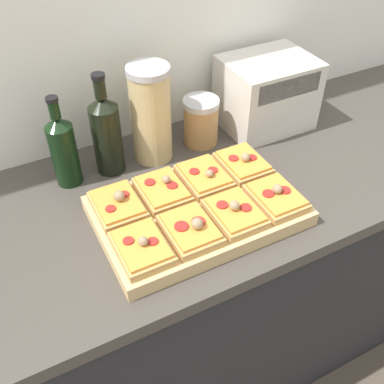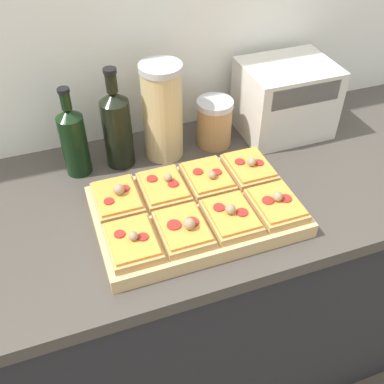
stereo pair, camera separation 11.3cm
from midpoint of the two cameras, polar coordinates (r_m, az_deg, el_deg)
name	(u,v)px [view 1 (the left image)]	position (r m, az deg, el deg)	size (l,w,h in m)	color
wall_back	(122,19)	(1.33, -11.49, 20.71)	(6.00, 0.06, 2.50)	silver
kitchen_counter	(183,291)	(1.56, -3.22, -12.55)	(2.63, 0.67, 0.89)	#232328
cutting_board	(197,211)	(1.14, -2.15, -2.53)	(0.50, 0.33, 0.04)	tan
pizza_slice_back_left	(117,205)	(1.13, -12.30, -1.70)	(0.11, 0.15, 0.06)	tan
pizza_slice_back_midleft	(162,190)	(1.15, -6.60, 0.16)	(0.11, 0.15, 0.05)	tan
pizza_slice_back_midright	(204,176)	(1.19, -1.17, 1.91)	(0.11, 0.15, 0.05)	tan
pizza_slice_back_right	(243,163)	(1.23, 3.89, 3.57)	(0.11, 0.15, 0.05)	tan
pizza_slice_front_left	(142,247)	(1.02, -9.59, -7.08)	(0.11, 0.15, 0.05)	tan
pizza_slice_front_midleft	(190,229)	(1.05, -3.30, -4.85)	(0.11, 0.15, 0.06)	tan
pizza_slice_front_midright	(235,212)	(1.08, 2.49, -2.72)	(0.11, 0.15, 0.05)	tan
pizza_slice_front_right	(276,197)	(1.14, 7.86, -0.73)	(0.11, 0.15, 0.05)	tan
olive_oil_bottle	(63,149)	(1.26, -18.54, 5.05)	(0.07, 0.07, 0.26)	black
wine_bottle	(106,133)	(1.26, -13.37, 7.18)	(0.08, 0.08, 0.30)	black
grain_jar_tall	(150,114)	(1.28, -7.87, 9.64)	(0.12, 0.12, 0.29)	tan
grain_jar_short	(201,121)	(1.37, -1.26, 8.87)	(0.11, 0.11, 0.15)	#AD7F4C
toaster_oven	(266,93)	(1.45, 7.18, 12.30)	(0.29, 0.22, 0.22)	beige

